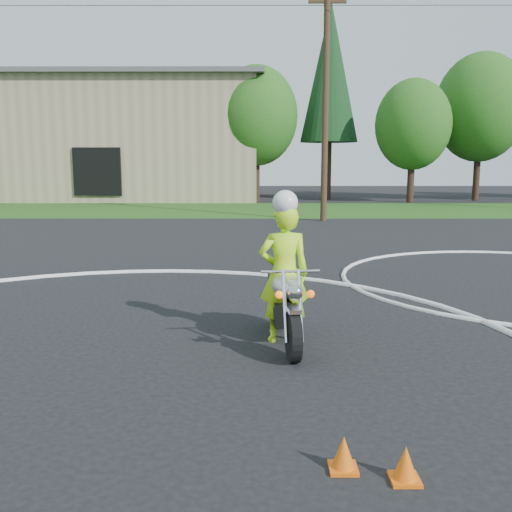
{
  "coord_description": "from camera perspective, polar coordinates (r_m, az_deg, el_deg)",
  "views": [
    {
      "loc": [
        2.09,
        -4.21,
        2.55
      ],
      "look_at": [
        2.06,
        4.65,
        1.1
      ],
      "focal_mm": 40.0,
      "sensor_mm": 36.0,
      "label": 1
    }
  ],
  "objects": [
    {
      "name": "utility_poles",
      "position": [
        25.52,
        6.97,
        15.19
      ],
      "size": [
        41.6,
        1.12,
        10.0
      ],
      "color": "#473321",
      "rests_on": "ground"
    },
    {
      "name": "traffic_cones",
      "position": [
        8.33,
        15.78,
        -7.92
      ],
      "size": [
        16.05,
        11.99,
        0.3
      ],
      "color": "#E95D0C",
      "rests_on": "ground"
    },
    {
      "name": "grass_strip",
      "position": [
        31.38,
        -3.66,
        4.64
      ],
      "size": [
        120.0,
        10.0,
        0.02
      ],
      "primitive_type": "cube",
      "color": "#1E4714",
      "rests_on": "ground"
    },
    {
      "name": "course_markings",
      "position": [
        8.93,
        0.69,
        -7.24
      ],
      "size": [
        19.05,
        19.05,
        0.12
      ],
      "color": "silver",
      "rests_on": "ground"
    },
    {
      "name": "treeline",
      "position": [
        41.04,
        18.81,
        14.51
      ],
      "size": [
        38.2,
        8.1,
        14.52
      ],
      "color": "#382619",
      "rests_on": "ground"
    },
    {
      "name": "primary_motorcycle",
      "position": [
        8.08,
        2.91,
        -4.91
      ],
      "size": [
        0.78,
        2.24,
        1.18
      ],
      "rotation": [
        0.0,
        0.0,
        0.11
      ],
      "color": "black",
      "rests_on": "ground"
    },
    {
      "name": "rider_primary_grp",
      "position": [
        8.11,
        2.83,
        -1.36
      ],
      "size": [
        0.77,
        0.55,
        2.18
      ],
      "rotation": [
        0.0,
        0.0,
        0.11
      ],
      "color": "#B8F81A",
      "rests_on": "ground"
    }
  ]
}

